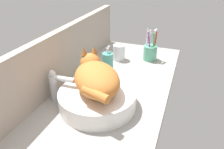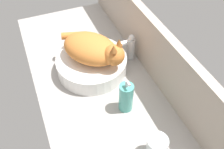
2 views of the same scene
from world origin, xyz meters
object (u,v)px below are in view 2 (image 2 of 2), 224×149
sink_basin (91,64)px  cat (92,49)px  water_glass (156,148)px  faucet (129,47)px  soap_dispenser (126,97)px

sink_basin → cat: bearing=42.2°
sink_basin → cat: cat is taller
sink_basin → water_glass: 47.69cm
faucet → soap_dispenser: soap_dispenser is taller
sink_basin → soap_dispenser: size_ratio=1.95×
cat → soap_dispenser: cat is taller
faucet → water_glass: faucet is taller
cat → faucet: (-1.89, 18.19, -5.82)cm
sink_basin → cat: (1.01, 0.92, 9.44)cm
sink_basin → faucet: faucet is taller
cat → faucet: bearing=95.9°
faucet → water_glass: 49.63cm
sink_basin → water_glass: size_ratio=3.44×
sink_basin → water_glass: water_glass is taller
soap_dispenser → sink_basin: bearing=-167.2°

